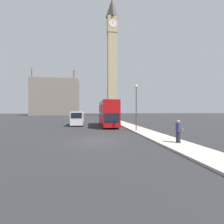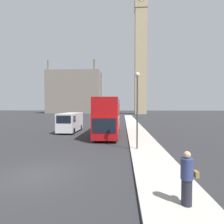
% 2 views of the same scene
% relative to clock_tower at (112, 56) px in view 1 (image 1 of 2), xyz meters
% --- Properties ---
extents(ground_plane, '(300.00, 300.00, 0.00)m').
position_rel_clock_tower_xyz_m(ground_plane, '(-12.67, -75.34, -35.87)').
color(ground_plane, '#28282B').
extents(sidewalk_strip, '(2.66, 120.00, 0.15)m').
position_rel_clock_tower_xyz_m(sidewalk_strip, '(-6.34, -75.34, -35.79)').
color(sidewalk_strip, '#ADA89E').
rests_on(sidewalk_strip, ground_plane).
extents(clock_tower, '(5.74, 5.91, 69.93)m').
position_rel_clock_tower_xyz_m(clock_tower, '(0.00, 0.00, 0.00)').
color(clock_tower, tan).
rests_on(clock_tower, ground_plane).
extents(building_block_distant, '(27.91, 11.13, 27.23)m').
position_rel_clock_tower_xyz_m(building_block_distant, '(-34.34, 8.58, -24.67)').
color(building_block_distant, slate).
rests_on(building_block_distant, ground_plane).
extents(red_double_decker_bus, '(2.55, 10.45, 4.40)m').
position_rel_clock_tower_xyz_m(red_double_decker_bus, '(-10.00, -62.55, -33.43)').
color(red_double_decker_bus, '#A80F11').
rests_on(red_double_decker_bus, ground_plane).
extents(white_van, '(2.16, 5.58, 2.59)m').
position_rel_clock_tower_xyz_m(white_van, '(-15.44, -60.42, -34.48)').
color(white_van, silver).
rests_on(white_van, ground_plane).
extents(pedestrian, '(0.57, 0.41, 1.83)m').
position_rel_clock_tower_xyz_m(pedestrian, '(-6.10, -77.83, -34.81)').
color(pedestrian, '#23232D').
rests_on(pedestrian, sidewalk_strip).
extents(street_lamp, '(0.36, 0.36, 5.99)m').
position_rel_clock_tower_xyz_m(street_lamp, '(-7.13, -69.98, -31.81)').
color(street_lamp, '#38383D').
rests_on(street_lamp, sidewalk_strip).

